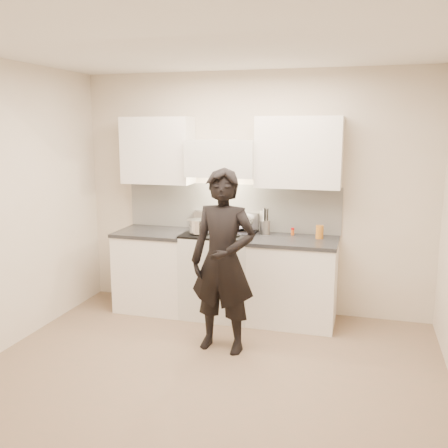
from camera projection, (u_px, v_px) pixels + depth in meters
The scene contains 11 objects.
ground_plane at pixel (206, 375), 4.26m from camera, with size 4.00×4.00×0.00m, color #80624B.
room_shell at pixel (212, 184), 4.32m from camera, with size 4.04×3.54×2.70m.
stove at pixel (220, 273), 5.59m from camera, with size 0.76×0.65×0.96m.
counter_right at pixel (293, 281), 5.37m from camera, with size 0.92×0.67×0.92m.
counter_left at pixel (155, 269), 5.80m from camera, with size 0.82×0.67×0.92m.
wok at pixel (239, 222), 5.57m from camera, with size 0.33×0.41×0.27m.
stock_pot at pixel (199, 226), 5.40m from camera, with size 0.30×0.27×0.15m.
utensil_crock at pixel (265, 226), 5.51m from camera, with size 0.11×0.11×0.29m.
spice_jar at pixel (293, 231), 5.48m from camera, with size 0.04×0.04×0.08m.
oil_glass at pixel (320, 232), 5.30m from camera, with size 0.08×0.08×0.14m.
person at pixel (223, 261), 4.62m from camera, with size 0.63×0.41×1.72m, color black.
Camera 1 is at (1.22, -3.74, 2.08)m, focal length 40.00 mm.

